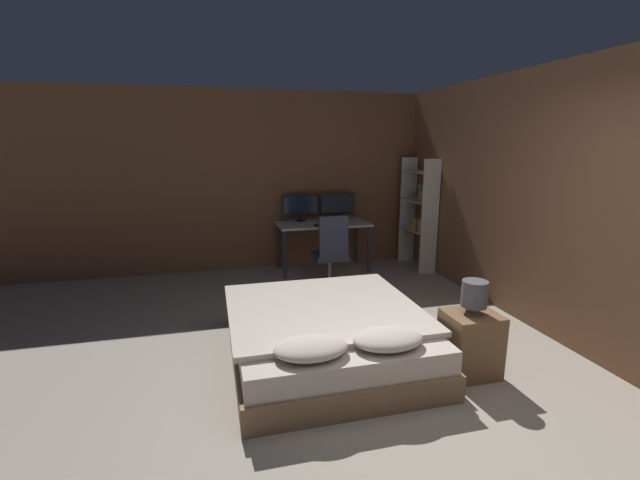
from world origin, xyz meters
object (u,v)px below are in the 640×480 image
Objects in this scene: computer_mouse at (345,224)px; nightstand at (470,344)px; monitor_left at (300,206)px; office_chair at (331,259)px; monitor_right at (338,205)px; bed at (326,334)px; desk at (323,229)px; bedside_lamp at (474,294)px; keyboard at (327,225)px; bookshelf at (421,210)px.

nightstand is at bearing -87.13° from computer_mouse.
office_chair is (0.21, -1.01, -0.59)m from monitor_left.
monitor_right is (0.60, 0.00, 0.00)m from monitor_left.
desk reaches higher than bed.
bedside_lamp is 0.51× the size of monitor_right.
bed is at bearing -111.23° from computer_mouse.
bedside_lamp is at bearing -26.51° from bed.
desk is 2.51× the size of monitor_left.
bedside_lamp is at bearing -81.87° from keyboard.
bookshelf is at bearing -1.39° from keyboard.
bed is 2.62m from keyboard.
bed is 1.34m from bedside_lamp.
monitor_left reaches higher than bedside_lamp.
monitor_right reaches higher than keyboard.
bed is at bearing -105.38° from keyboard.
monitor_left is (-0.30, 0.24, 0.33)m from desk.
monitor_left and monitor_right have the same top height.
bed is 3.44× the size of monitor_right.
monitor_right is 0.55× the size of office_chair.
desk is 0.82m from office_chair.
computer_mouse is 0.07× the size of office_chair.
monitor_left is at bearing 141.57° from desk.
bedside_lamp is 3.04m from computer_mouse.
bookshelf is (1.05, 3.00, 0.20)m from bedside_lamp.
bookshelf is (1.05, 3.00, 0.64)m from nightstand.
desk is 0.26m from keyboard.
bedside_lamp is at bearing 0.00° from nightstand.
nightstand is at bearing -81.87° from keyboard.
bookshelf is at bearing 48.49° from bed.
keyboard is (0.30, -0.47, -0.23)m from monitor_left.
monitor_right is (-0.13, 3.51, 0.71)m from nightstand.
bed is at bearing -104.10° from desk.
bedside_lamp is 3.30m from desk.
office_chair is at bearing -162.35° from bookshelf.
office_chair is at bearing -111.31° from monitor_right.
bedside_lamp is 0.51× the size of monitor_left.
monitor_left is at bearing 101.82° from bedside_lamp.
bookshelf is (1.48, -0.04, 0.17)m from keyboard.
monitor_left is 1.85m from bookshelf.
bedside_lamp is 0.17× the size of bookshelf.
nightstand is 1.93× the size of bedside_lamp.
nightstand is at bearing -87.85° from monitor_right.
nightstand is 3.08m from computer_mouse.
computer_mouse reaches higher than keyboard.
office_chair is (0.59, 1.94, 0.15)m from bed.
office_chair reaches higher than bed.
desk is 1.38× the size of office_chair.
monitor_right reaches higher than bed.
monitor_right is at bearing 38.43° from desk.
office_chair reaches higher than computer_mouse.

